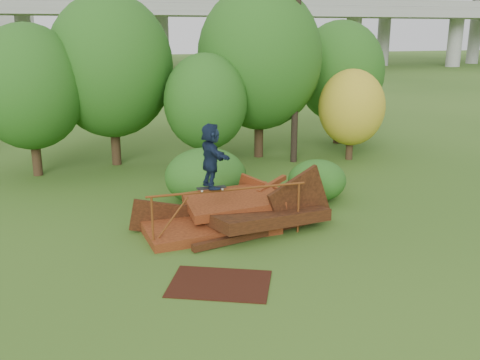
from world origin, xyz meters
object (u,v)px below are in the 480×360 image
object	(u,v)px
flat_plate	(220,284)
utility_pole	(297,49)
scrap_pile	(235,215)
skater	(211,156)

from	to	relation	value
flat_plate	utility_pole	bearing A→B (deg)	58.12
flat_plate	utility_pole	world-z (taller)	utility_pole
flat_plate	utility_pole	distance (m)	12.82
scrap_pile	skater	bearing A→B (deg)	-137.10
skater	flat_plate	xyz separation A→B (m)	(-0.50, -2.41, -2.36)
skater	scrap_pile	bearing A→B (deg)	-51.46
scrap_pile	utility_pole	xyz separation A→B (m)	(4.88, 6.85, 4.36)
skater	flat_plate	distance (m)	3.41
scrap_pile	skater	size ratio (longest dim) A/B	3.51
skater	flat_plate	world-z (taller)	skater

